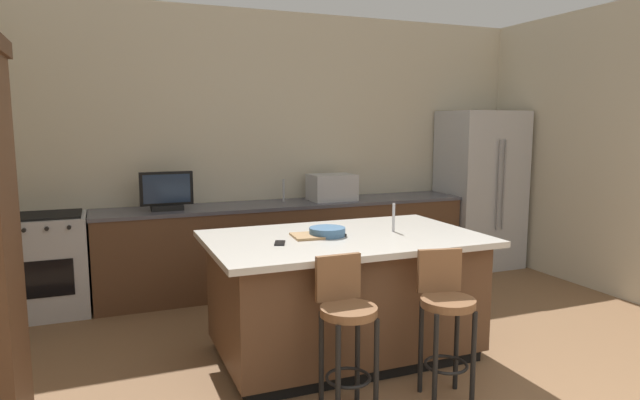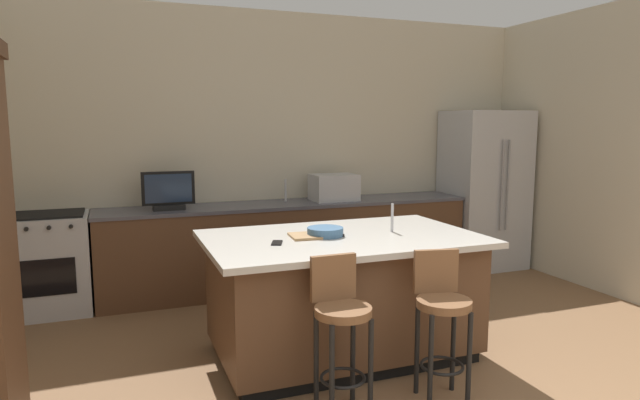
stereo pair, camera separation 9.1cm
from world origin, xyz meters
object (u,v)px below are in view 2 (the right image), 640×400
object	(u,v)px
range_oven	(45,264)
bar_stool_left	(341,322)
tv_remote	(337,234)
tv_monitor	(168,192)
cell_phone	(277,243)
refrigerator	(484,190)
kitchen_island	(342,294)
fruit_bowl	(325,232)
bar_stool_right	(441,313)
microwave	(334,187)
cutting_board	(310,236)

from	to	relation	value
range_oven	bar_stool_left	world-z (taller)	bar_stool_left
tv_remote	bar_stool_left	bearing A→B (deg)	-112.73
tv_monitor	cell_phone	distance (m)	1.92
refrigerator	tv_monitor	world-z (taller)	refrigerator
kitchen_island	fruit_bowl	xyz separation A→B (m)	(-0.12, 0.04, 0.48)
bar_stool_left	tv_remote	size ratio (longest dim) A/B	5.61
tv_monitor	fruit_bowl	xyz separation A→B (m)	(0.95, -1.72, -0.14)
range_oven	bar_stool_left	size ratio (longest dim) A/B	0.98
range_oven	cell_phone	distance (m)	2.56
bar_stool_right	tv_remote	xyz separation A→B (m)	(-0.34, 0.89, 0.36)
microwave	cell_phone	bearing A→B (deg)	-122.45
fruit_bowl	tv_remote	bearing A→B (deg)	1.19
tv_monitor	tv_remote	world-z (taller)	tv_monitor
cell_phone	tv_monitor	bearing A→B (deg)	127.78
cutting_board	kitchen_island	bearing A→B (deg)	-11.44
refrigerator	tv_remote	size ratio (longest dim) A/B	11.10
range_oven	bar_stool_right	xyz separation A→B (m)	(2.50, -2.66, 0.10)
range_oven	cutting_board	size ratio (longest dim) A/B	3.20
refrigerator	tv_remote	bearing A→B (deg)	-146.85
microwave	tv_remote	size ratio (longest dim) A/B	2.82
tv_monitor	refrigerator	bearing A→B (deg)	0.09
kitchen_island	microwave	bearing A→B (deg)	69.53
kitchen_island	tv_remote	size ratio (longest dim) A/B	11.81
range_oven	bar_stool_right	world-z (taller)	bar_stool_right
kitchen_island	cutting_board	distance (m)	0.51
kitchen_island	range_oven	bearing A→B (deg)	140.44
bar_stool_left	bar_stool_right	bearing A→B (deg)	-6.05
range_oven	bar_stool_left	bearing A→B (deg)	-54.60
microwave	tv_remote	world-z (taller)	microwave
tv_remote	microwave	bearing A→B (deg)	66.82
range_oven	microwave	size ratio (longest dim) A/B	1.94
bar_stool_left	fruit_bowl	world-z (taller)	fruit_bowl
microwave	cutting_board	world-z (taller)	microwave
microwave	cutting_board	size ratio (longest dim) A/B	1.65
bar_stool_right	cutting_board	bearing A→B (deg)	133.24
kitchen_island	tv_remote	bearing A→B (deg)	121.13
range_oven	microwave	distance (m)	2.92
kitchen_island	cell_phone	xyz separation A→B (m)	(-0.52, -0.08, 0.45)
kitchen_island	cell_phone	size ratio (longest dim) A/B	13.39
range_oven	microwave	world-z (taller)	microwave
cutting_board	tv_monitor	bearing A→B (deg)	116.14
cell_phone	tv_remote	world-z (taller)	tv_remote
tv_monitor	cutting_board	distance (m)	1.91
microwave	tv_monitor	size ratio (longest dim) A/B	0.96
refrigerator	bar_stool_left	world-z (taller)	refrigerator
tv_monitor	cell_phone	world-z (taller)	tv_monitor
microwave	cell_phone	world-z (taller)	microwave
microwave	fruit_bowl	bearing A→B (deg)	-114.16
fruit_bowl	cutting_board	xyz separation A→B (m)	(-0.11, 0.01, -0.02)
tv_remote	cutting_board	world-z (taller)	tv_remote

